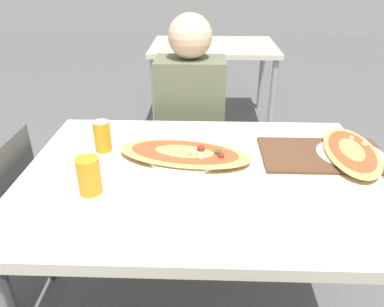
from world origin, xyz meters
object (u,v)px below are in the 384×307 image
Objects in this scene: dining_table at (200,188)px; chair_far_seated at (191,141)px; person_seated at (190,111)px; soda_can at (102,136)px; pizza_second at (351,152)px; drink_glass at (89,176)px; pizza_main at (185,154)px.

chair_far_seated is (-0.06, 0.80, -0.19)m from dining_table.
soda_can is (-0.33, -0.53, 0.10)m from person_seated.
drink_glass is at bearing -163.60° from pizza_second.
drink_glass is at bearing 72.45° from chair_far_seated.
drink_glass reaches higher than dining_table.
pizza_main is at bearing -176.40° from pizza_second.
dining_table is at bearing 95.28° from person_seated.
drink_glass is at bearing -84.19° from soda_can.
pizza_second is (0.64, 0.04, -0.00)m from pizza_main.
person_seated is (-0.06, 0.69, 0.03)m from dining_table.
soda_can is 1.01× the size of drink_glass.
dining_table is 0.44m from soda_can.
soda_can is at bearing 58.23° from person_seated.
pizza_second is (0.64, -0.66, 0.28)m from chair_far_seated.
soda_can is at bearing 178.68° from pizza_second.
pizza_second is (0.64, -0.55, 0.05)m from person_seated.
dining_table is at bearing -166.63° from pizza_second.
pizza_main is 4.36× the size of drink_glass.
soda_can is at bearing 95.81° from drink_glass.
pizza_second is at bearing 16.40° from drink_glass.
dining_table is at bearing -58.03° from pizza_main.
drink_glass is (-0.36, -0.14, 0.13)m from dining_table.
pizza_second is (0.58, 0.14, 0.09)m from dining_table.
dining_table is 1.55× the size of chair_far_seated.
drink_glass is at bearing -158.90° from dining_table.
soda_can reaches higher than dining_table.
pizza_second is at bearing 13.37° from dining_table.
soda_can is (-0.33, 0.06, 0.04)m from pizza_main.
pizza_main is at bearing 90.22° from chair_far_seated.
soda_can is 0.97m from pizza_second.
chair_far_seated is at bearing 62.85° from soda_can.
person_seated is at bearing 90.00° from chair_far_seated.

